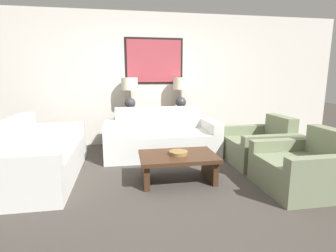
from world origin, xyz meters
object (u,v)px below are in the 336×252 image
Objects in this scene: table_lamp_left at (130,90)px; armchair_near_camera at (303,169)px; couch_by_back_wall at (161,139)px; console_table at (156,127)px; couch_by_side at (38,159)px; table_lamp_right at (181,89)px; coffee_table at (178,162)px; decorative_bowl at (178,153)px; armchair_near_back_wall at (260,147)px.

armchair_near_camera is (2.04, -2.46, -0.87)m from table_lamp_left.
table_lamp_left is 1.21m from couch_by_back_wall.
console_table is 0.92m from table_lamp_left.
couch_by_side reaches higher than console_table.
table_lamp_left is at bearing 180.00° from table_lamp_right.
coffee_table is at bearing -13.17° from couch_by_side.
console_table is 2.30× the size of table_lamp_left.
console_table is 1.56× the size of armchair_near_camera.
couch_by_back_wall is 8.02× the size of decorative_bowl.
console_table is 5.91× the size of decorative_bowl.
table_lamp_right is 2.13m from decorative_bowl.
table_lamp_right is 1.95m from armchair_near_back_wall.
table_lamp_right is 2.80m from armchair_near_camera.
armchair_near_back_wall is (1.53, -1.42, -0.11)m from console_table.
table_lamp_right reaches higher than couch_by_side.
decorative_bowl is (0.05, -1.26, 0.12)m from couch_by_back_wall.
couch_by_back_wall is at bearing 130.77° from armchair_near_camera.
armchair_near_back_wall is (1.01, -1.42, -0.87)m from table_lamp_right.
armchair_near_camera is (1.01, -2.46, -0.87)m from table_lamp_right.
table_lamp_right is 0.32× the size of couch_by_back_wall.
couch_by_back_wall is at bearing -126.83° from table_lamp_right.
coffee_table is (0.04, -1.94, -0.10)m from console_table.
armchair_near_back_wall and armchair_near_camera have the same top height.
coffee_table is (-0.47, -1.94, -0.86)m from table_lamp_right.
table_lamp_left is at bearing 48.59° from couch_by_side.
coffee_table is 1.57m from armchair_near_back_wall.
console_table is 0.69m from couch_by_back_wall.
decorative_bowl is at bearing -73.87° from table_lamp_left.
table_lamp_right reaches higher than armchair_near_camera.
armchair_near_back_wall reaches higher than decorative_bowl.
couch_by_side is 1.94m from decorative_bowl.
coffee_table is at bearing 160.67° from armchair_near_camera.
table_lamp_left is at bearing 106.09° from coffee_table.
decorative_bowl is (0.05, -1.95, 0.03)m from console_table.
table_lamp_right reaches higher than decorative_bowl.
armchair_near_camera reaches higher than decorative_bowl.
couch_by_side is at bearing -156.18° from couch_by_back_wall.
coffee_table is (0.04, -1.25, -0.01)m from couch_by_back_wall.
couch_by_back_wall is 1.69m from armchair_near_back_wall.
table_lamp_right is at bearing 32.50° from couch_by_side.
armchair_near_camera is at bearing -19.17° from decorative_bowl.
armchair_near_back_wall is 1.00× the size of armchair_near_camera.
couch_by_side is 2.12× the size of armchair_near_camera.
couch_by_side is 8.02× the size of decorative_bowl.
coffee_table is 1.57m from armchair_near_camera.
table_lamp_right is 0.62× the size of coffee_table.
armchair_near_back_wall is at bearing -42.89° from console_table.
armchair_near_back_wall is at bearing -25.57° from couch_by_back_wall.
couch_by_back_wall is (0.00, -0.69, -0.09)m from console_table.
couch_by_side is at bearing -147.50° from table_lamp_right.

